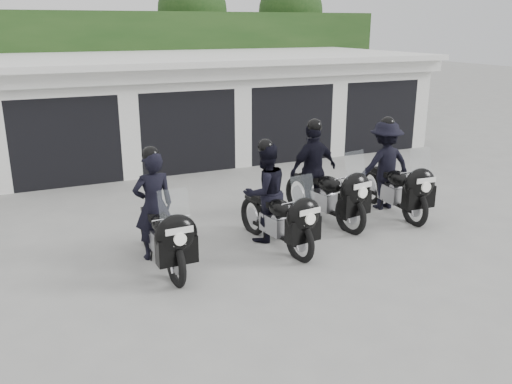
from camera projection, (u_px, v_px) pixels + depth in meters
name	position (u px, v px, depth m)	size (l,w,h in m)	color
ground	(282.00, 244.00, 9.92)	(80.00, 80.00, 0.00)	#989893
garage_block	(162.00, 107.00, 16.50)	(16.40, 6.80, 2.96)	white
background_vegetation	(137.00, 54.00, 20.48)	(20.00, 3.90, 5.80)	#1C3B15
police_bike_a	(160.00, 219.00, 8.85)	(0.73, 2.32, 2.02)	black
police_bike_b	(271.00, 200.00, 9.72)	(1.00, 2.26, 1.97)	black
police_bike_c	(319.00, 177.00, 10.97)	(1.25, 2.41, 2.11)	black
police_bike_d	(389.00, 171.00, 11.48)	(1.27, 2.38, 2.07)	black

